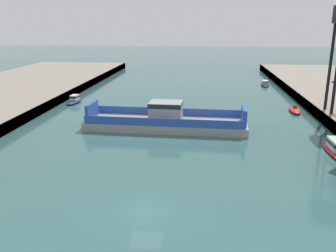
% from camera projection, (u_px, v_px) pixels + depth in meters
% --- Properties ---
extents(ground_plane, '(400.00, 400.00, 0.00)m').
position_uv_depth(ground_plane, '(146.00, 212.00, 27.65)').
color(ground_plane, '#335B5B').
extents(chain_ferry, '(22.32, 6.87, 3.76)m').
position_uv_depth(chain_ferry, '(166.00, 120.00, 49.23)').
color(chain_ferry, '#939399').
rests_on(chain_ferry, ground).
extents(moored_boat_near_left, '(2.17, 4.98, 1.46)m').
position_uv_depth(moored_boat_near_left, '(74.00, 100.00, 64.93)').
color(moored_boat_near_left, navy).
rests_on(moored_boat_near_left, ground).
extents(moored_boat_near_right, '(2.53, 6.07, 1.13)m').
position_uv_depth(moored_boat_near_right, '(265.00, 84.00, 83.09)').
color(moored_boat_near_right, black).
rests_on(moored_boat_near_right, ground).
extents(moored_boat_mid_right, '(2.07, 5.82, 1.10)m').
position_uv_depth(moored_boat_mid_right, '(295.00, 110.00, 58.78)').
color(moored_boat_mid_right, red).
rests_on(moored_boat_mid_right, ground).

